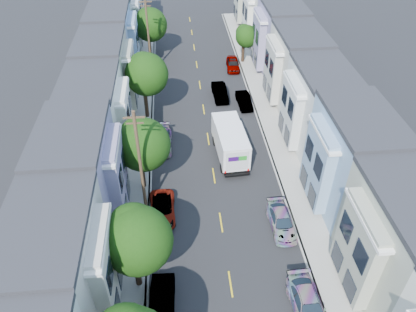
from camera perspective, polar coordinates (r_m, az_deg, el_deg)
ground at (r=34.62m, az=1.84°, el=-9.33°), size 160.00×160.00×0.00m
road_slab at (r=45.98m, az=-0.31°, el=4.61°), size 12.00×70.00×0.02m
curb_left at (r=45.93m, az=-7.88°, el=4.25°), size 0.30×70.00×0.15m
curb_right at (r=46.76m, az=7.12°, el=5.01°), size 0.30×70.00×0.15m
sidewalk_left at (r=46.02m, az=-9.49°, el=4.15°), size 2.60×70.00×0.15m
sidewalk_right at (r=47.03m, az=8.68°, el=5.07°), size 2.60×70.00×0.15m
centerline at (r=45.99m, az=-0.31°, el=4.60°), size 0.12×70.00×0.01m
townhouse_row_left at (r=46.56m, az=-14.15°, el=3.77°), size 5.00×70.00×8.50m
townhouse_row_right at (r=48.06m, az=13.10°, el=5.14°), size 5.00×70.00×8.50m
tree_b at (r=27.46m, az=-10.05°, el=-11.64°), size 4.70×4.70×7.20m
tree_c at (r=35.08m, az=-9.24°, el=1.54°), size 4.70×4.70×7.21m
tree_d at (r=44.93m, az=-8.75°, el=11.23°), size 4.70×4.70×7.76m
tree_e at (r=60.34m, az=-8.19°, el=17.78°), size 4.70×4.70×7.04m
tree_far_r at (r=58.48m, az=5.36°, el=16.37°), size 3.10×3.10×5.37m
utility_pole_near at (r=32.51m, az=-9.49°, el=-1.22°), size 1.60×0.26×10.00m
utility_pole_far at (r=55.09m, az=-8.37°, el=16.26°), size 1.60×0.26×10.00m
fedex_truck at (r=40.14m, az=3.13°, el=2.08°), size 2.67×6.92×3.32m
lead_sedan at (r=50.51m, az=1.68°, el=8.95°), size 1.78×4.58×1.51m
parked_left_b at (r=29.30m, az=-6.45°, el=-20.06°), size 1.80×4.62×1.52m
parked_left_c at (r=34.96m, az=-6.46°, el=-7.49°), size 2.18×4.66×1.29m
parked_left_d at (r=42.40m, az=-6.49°, el=2.20°), size 2.10×4.81×1.43m
parked_right_a at (r=29.89m, az=13.90°, el=-19.81°), size 2.24×4.94×1.46m
parked_right_b at (r=34.32m, az=10.30°, el=-9.06°), size 1.96×4.45×1.32m
parked_right_c at (r=49.11m, az=5.09°, el=7.76°), size 1.64×4.11×1.35m
parked_right_d at (r=57.60m, az=3.51°, el=12.79°), size 2.02×4.59×1.45m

